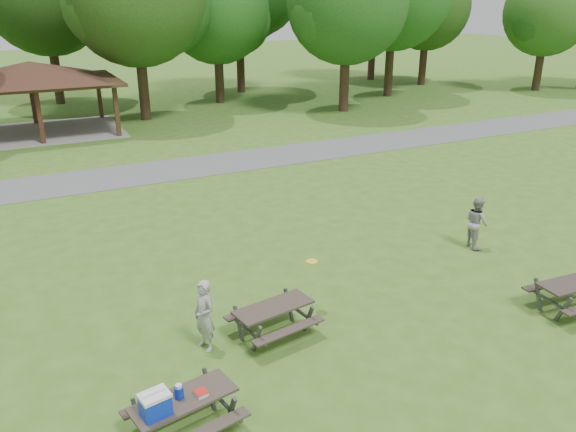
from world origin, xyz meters
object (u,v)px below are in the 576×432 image
at_px(picnic_table_near, 175,405).
at_px(picnic_table_middle, 274,313).
at_px(frisbee_catcher, 477,222).
at_px(frisbee_thrower, 204,316).

xyz_separation_m(picnic_table_near, picnic_table_middle, (2.74, 2.07, -0.14)).
relative_size(picnic_table_near, frisbee_catcher, 1.28).
xyz_separation_m(frisbee_thrower, frisbee_catcher, (8.72, 1.36, -0.01)).
xyz_separation_m(picnic_table_middle, frisbee_catcher, (7.25, 1.57, 0.22)).
bearing_deg(frisbee_thrower, frisbee_catcher, 82.77).
height_order(picnic_table_near, frisbee_thrower, frisbee_thrower).
xyz_separation_m(picnic_table_near, frisbee_thrower, (1.27, 2.27, 0.09)).
bearing_deg(frisbee_thrower, picnic_table_middle, 65.90).
height_order(picnic_table_near, frisbee_catcher, frisbee_catcher).
distance_m(picnic_table_middle, frisbee_thrower, 1.50).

